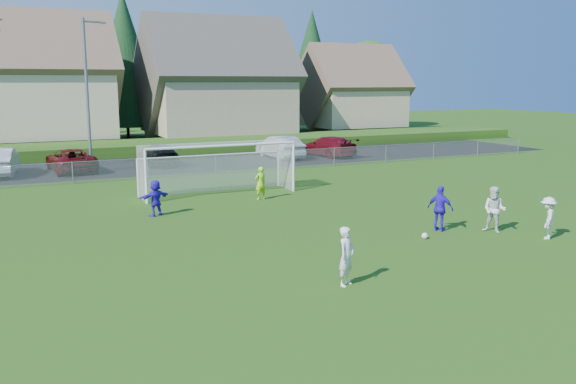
% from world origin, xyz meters
% --- Properties ---
extents(ground, '(160.00, 160.00, 0.00)m').
position_xyz_m(ground, '(0.00, 0.00, 0.00)').
color(ground, '#193D0C').
rests_on(ground, ground).
extents(asphalt_lot, '(60.00, 60.00, 0.00)m').
position_xyz_m(asphalt_lot, '(0.00, 27.50, 0.01)').
color(asphalt_lot, black).
rests_on(asphalt_lot, ground).
extents(grass_embankment, '(70.00, 6.00, 0.80)m').
position_xyz_m(grass_embankment, '(0.00, 35.00, 0.40)').
color(grass_embankment, '#1E420F').
rests_on(grass_embankment, ground).
extents(soccer_ball, '(0.22, 0.22, 0.22)m').
position_xyz_m(soccer_ball, '(3.68, 4.66, 0.11)').
color(soccer_ball, white).
rests_on(soccer_ball, ground).
extents(player_white_a, '(0.70, 0.64, 1.61)m').
position_xyz_m(player_white_a, '(-1.31, 1.65, 0.80)').
color(player_white_a, white).
rests_on(player_white_a, ground).
extents(player_white_b, '(0.96, 1.03, 1.68)m').
position_xyz_m(player_white_b, '(6.51, 4.33, 0.84)').
color(player_white_b, white).
rests_on(player_white_b, ground).
extents(player_white_c, '(1.09, 1.02, 1.48)m').
position_xyz_m(player_white_c, '(7.52, 2.84, 0.74)').
color(player_white_c, white).
rests_on(player_white_c, ground).
extents(player_blue_a, '(0.81, 1.06, 1.67)m').
position_xyz_m(player_blue_a, '(4.90, 5.36, 0.83)').
color(player_blue_a, '#2D15CD').
rests_on(player_blue_a, ground).
extents(player_blue_b, '(1.43, 0.90, 1.47)m').
position_xyz_m(player_blue_b, '(-3.87, 12.37, 0.74)').
color(player_blue_b, '#2D15CD').
rests_on(player_blue_b, ground).
extents(goalkeeper, '(0.61, 0.45, 1.53)m').
position_xyz_m(goalkeeper, '(1.34, 13.73, 0.77)').
color(goalkeeper, '#A3E01A').
rests_on(goalkeeper, ground).
extents(car_c, '(2.74, 5.20, 1.39)m').
position_xyz_m(car_c, '(-5.56, 26.85, 0.70)').
color(car_c, '#52090C').
rests_on(car_c, ground).
extents(car_d, '(1.99, 4.73, 1.36)m').
position_xyz_m(car_d, '(-0.08, 27.46, 0.68)').
color(car_d, black).
rests_on(car_d, ground).
extents(car_f, '(1.77, 4.86, 1.59)m').
position_xyz_m(car_f, '(8.54, 27.17, 0.80)').
color(car_f, '#B9B9B9').
rests_on(car_f, ground).
extents(car_g, '(2.68, 5.20, 1.44)m').
position_xyz_m(car_g, '(12.28, 26.85, 0.72)').
color(car_g, '#620A15').
rests_on(car_g, ground).
extents(soccer_goal, '(7.42, 1.90, 2.50)m').
position_xyz_m(soccer_goal, '(0.00, 16.05, 1.63)').
color(soccer_goal, white).
rests_on(soccer_goal, ground).
extents(chainlink_fence, '(52.06, 0.06, 1.20)m').
position_xyz_m(chainlink_fence, '(0.00, 22.00, 0.63)').
color(chainlink_fence, gray).
rests_on(chainlink_fence, ground).
extents(streetlight, '(1.38, 0.18, 9.00)m').
position_xyz_m(streetlight, '(-4.45, 26.00, 4.84)').
color(streetlight, slate).
rests_on(streetlight, ground).
extents(houses_row, '(53.90, 11.45, 13.27)m').
position_xyz_m(houses_row, '(1.97, 42.46, 7.33)').
color(houses_row, tan).
rests_on(houses_row, ground).
extents(tree_row, '(65.98, 12.36, 13.80)m').
position_xyz_m(tree_row, '(1.04, 48.74, 6.91)').
color(tree_row, '#382616').
rests_on(tree_row, ground).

